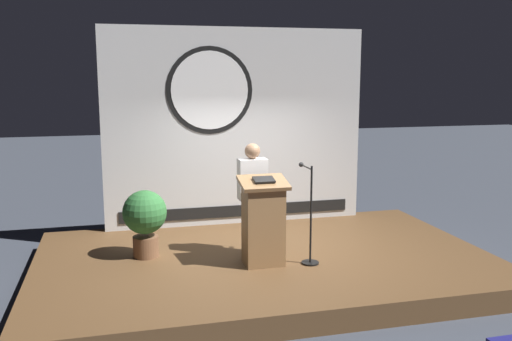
{
  "coord_description": "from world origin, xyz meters",
  "views": [
    {
      "loc": [
        -2.02,
        -7.39,
        2.86
      ],
      "look_at": [
        -0.12,
        0.05,
        1.53
      ],
      "focal_mm": 39.1,
      "sensor_mm": 36.0,
      "label": 1
    }
  ],
  "objects_px": {
    "potted_plant": "(145,217)",
    "speaker_person": "(252,198)",
    "podium": "(263,222)",
    "microphone_stand": "(309,229)"
  },
  "relations": [
    {
      "from": "potted_plant",
      "to": "speaker_person",
      "type": "bearing_deg",
      "value": -8.78
    },
    {
      "from": "podium",
      "to": "speaker_person",
      "type": "distance_m",
      "value": 0.53
    },
    {
      "from": "podium",
      "to": "speaker_person",
      "type": "height_order",
      "value": "speaker_person"
    },
    {
      "from": "podium",
      "to": "microphone_stand",
      "type": "xyz_separation_m",
      "value": [
        0.63,
        -0.09,
        -0.12
      ]
    },
    {
      "from": "speaker_person",
      "to": "potted_plant",
      "type": "distance_m",
      "value": 1.54
    },
    {
      "from": "speaker_person",
      "to": "microphone_stand",
      "type": "height_order",
      "value": "speaker_person"
    },
    {
      "from": "speaker_person",
      "to": "microphone_stand",
      "type": "distance_m",
      "value": 0.93
    },
    {
      "from": "podium",
      "to": "speaker_person",
      "type": "bearing_deg",
      "value": 93.77
    },
    {
      "from": "speaker_person",
      "to": "microphone_stand",
      "type": "relative_size",
      "value": 1.18
    },
    {
      "from": "speaker_person",
      "to": "potted_plant",
      "type": "height_order",
      "value": "speaker_person"
    }
  ]
}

